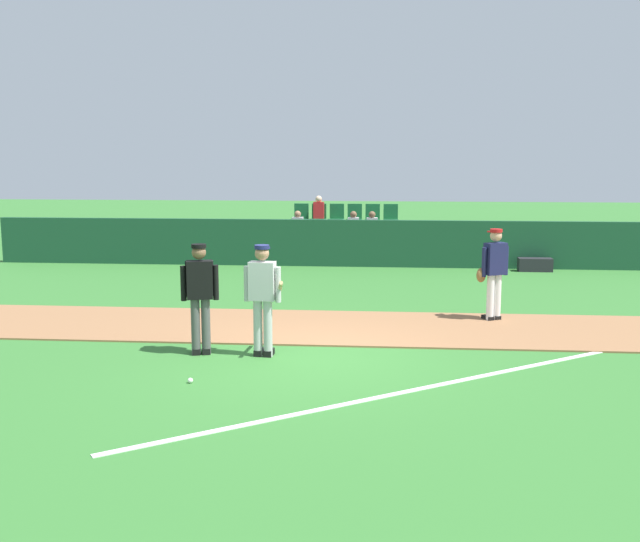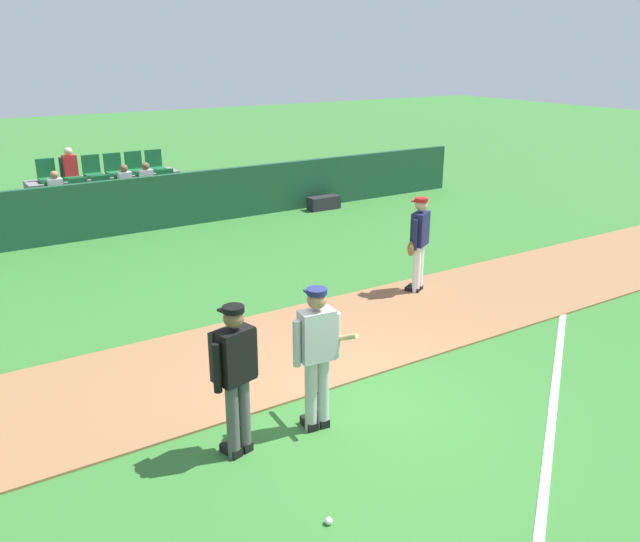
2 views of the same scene
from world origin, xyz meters
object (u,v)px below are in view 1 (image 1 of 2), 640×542
umpire_home_plate (200,292)px  baseball (190,380)px  runner_navy_jersey (494,271)px  equipment_bag (535,265)px  batter_grey_jersey (263,296)px

umpire_home_plate → baseball: umpire_home_plate is taller
runner_navy_jersey → equipment_bag: bearing=72.2°
batter_grey_jersey → baseball: batter_grey_jersey is taller
umpire_home_plate → runner_navy_jersey: size_ratio=1.00×
batter_grey_jersey → baseball: bearing=-118.4°
batter_grey_jersey → umpire_home_plate: bearing=177.6°
equipment_bag → batter_grey_jersey: bearing=-123.1°
runner_navy_jersey → baseball: runner_navy_jersey is taller
batter_grey_jersey → equipment_bag: batter_grey_jersey is taller
batter_grey_jersey → umpire_home_plate: 1.01m
batter_grey_jersey → runner_navy_jersey: size_ratio=1.00×
umpire_home_plate → equipment_bag: 11.51m
umpire_home_plate → runner_navy_jersey: bearing=29.5°
baseball → equipment_bag: size_ratio=0.08×
umpire_home_plate → equipment_bag: size_ratio=1.96×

